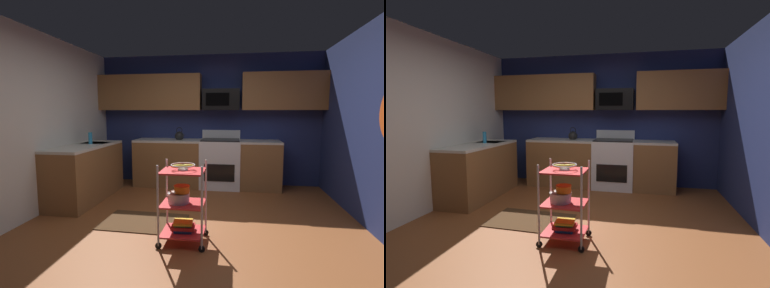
# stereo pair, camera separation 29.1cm
# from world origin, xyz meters

# --- Properties ---
(floor) EXTENTS (4.40, 4.80, 0.04)m
(floor) POSITION_xyz_m (0.00, 0.00, -0.02)
(floor) COLOR brown
(floor) RESTS_ON ground
(wall_back) EXTENTS (4.52, 0.06, 2.60)m
(wall_back) POSITION_xyz_m (0.00, 2.43, 1.30)
(wall_back) COLOR navy
(wall_back) RESTS_ON ground
(wall_left) EXTENTS (0.06, 4.80, 2.60)m
(wall_left) POSITION_xyz_m (-2.23, 0.00, 1.30)
(wall_left) COLOR silver
(wall_left) RESTS_ON ground
(counter_run) EXTENTS (3.61, 2.21, 0.92)m
(counter_run) POSITION_xyz_m (-0.70, 1.69, 0.46)
(counter_run) COLOR brown
(counter_run) RESTS_ON ground
(oven_range) EXTENTS (0.76, 0.65, 1.10)m
(oven_range) POSITION_xyz_m (0.27, 2.10, 0.48)
(oven_range) COLOR white
(oven_range) RESTS_ON ground
(upper_cabinets) EXTENTS (4.40, 0.33, 0.70)m
(upper_cabinets) POSITION_xyz_m (-0.06, 2.23, 1.85)
(upper_cabinets) COLOR brown
(microwave) EXTENTS (0.70, 0.39, 0.40)m
(microwave) POSITION_xyz_m (0.27, 2.21, 1.70)
(microwave) COLOR black
(rolling_cart) EXTENTS (0.54, 0.43, 0.91)m
(rolling_cart) POSITION_xyz_m (-0.02, -0.29, 0.45)
(rolling_cart) COLOR silver
(rolling_cart) RESTS_ON ground
(fruit_bowl) EXTENTS (0.27, 0.27, 0.07)m
(fruit_bowl) POSITION_xyz_m (-0.02, -0.29, 0.88)
(fruit_bowl) COLOR silver
(fruit_bowl) RESTS_ON rolling_cart
(mixing_bowl_large) EXTENTS (0.25, 0.25, 0.11)m
(mixing_bowl_large) POSITION_xyz_m (-0.07, -0.29, 0.52)
(mixing_bowl_large) COLOR silver
(mixing_bowl_large) RESTS_ON rolling_cart
(mixing_bowl_small) EXTENTS (0.18, 0.18, 0.08)m
(mixing_bowl_small) POSITION_xyz_m (-0.03, -0.30, 0.62)
(mixing_bowl_small) COLOR orange
(mixing_bowl_small) RESTS_ON rolling_cart
(book_stack) EXTENTS (0.27, 0.20, 0.12)m
(book_stack) POSITION_xyz_m (-0.02, -0.29, 0.19)
(book_stack) COLOR #1E4C8C
(book_stack) RESTS_ON rolling_cart
(kettle) EXTENTS (0.21, 0.18, 0.26)m
(kettle) POSITION_xyz_m (-0.53, 2.10, 1.00)
(kettle) COLOR black
(kettle) RESTS_ON counter_run
(dish_soap_bottle) EXTENTS (0.06, 0.06, 0.20)m
(dish_soap_bottle) POSITION_xyz_m (-1.89, 1.14, 1.02)
(dish_soap_bottle) COLOR #2D8CBF
(dish_soap_bottle) RESTS_ON counter_run
(floor_rug) EXTENTS (1.12, 0.73, 0.01)m
(floor_rug) POSITION_xyz_m (-0.63, 0.18, 0.01)
(floor_rug) COLOR #472D19
(floor_rug) RESTS_ON ground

